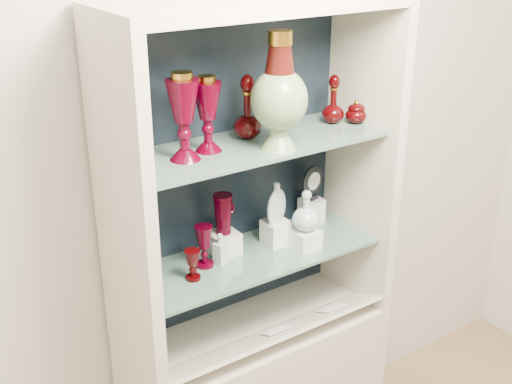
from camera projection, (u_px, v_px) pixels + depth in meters
wall_back at (222, 147)px, 2.31m from camera, size 3.50×0.02×2.80m
cabinet_back_panel at (227, 169)px, 2.32m from camera, size 0.98×0.02×1.15m
cabinet_side_left at (124, 219)px, 1.93m from camera, size 0.04×0.40×1.15m
cabinet_side_right at (361, 158)px, 2.42m from camera, size 0.04×0.40×1.15m
cabinet_top_cap at (256, 4)px, 1.94m from camera, size 1.00×0.40×0.04m
shelf_lower at (253, 256)px, 2.30m from camera, size 0.92×0.34×0.01m
shelf_upper at (253, 145)px, 2.14m from camera, size 0.92×0.34×0.01m
label_ledge at (273, 335)px, 2.31m from camera, size 0.92×0.17×0.09m
label_card_0 at (331, 308)px, 2.44m from camera, size 0.10×0.06×0.03m
label_card_1 at (276, 330)px, 2.31m from camera, size 0.10×0.06×0.03m
pedestal_lamp_left at (184, 117)px, 1.94m from camera, size 0.12×0.12×0.27m
pedestal_lamp_right at (207, 114)px, 2.02m from camera, size 0.09×0.09×0.24m
enamel_urn at (279, 91)px, 2.01m from camera, size 0.23×0.23×0.38m
ruby_decanter_a at (247, 103)px, 2.13m from camera, size 0.12×0.12×0.25m
ruby_decanter_b at (334, 98)px, 2.31m from camera, size 0.09×0.09×0.19m
lidded_bowl at (356, 111)px, 2.33m from camera, size 0.08×0.08×0.09m
cobalt_goblet at (132, 258)px, 2.07m from camera, size 0.09×0.09×0.20m
ruby_goblet_tall at (204, 246)px, 2.19m from camera, size 0.08×0.08×0.15m
ruby_goblet_small at (193, 265)px, 2.12m from camera, size 0.06×0.06×0.11m
riser_ruby_pitcher at (224, 243)px, 2.30m from camera, size 0.10×0.10×0.08m
ruby_pitcher at (223, 214)px, 2.25m from camera, size 0.12×0.10×0.15m
clear_square_bottle at (220, 249)px, 2.22m from camera, size 0.05×0.05×0.12m
riser_flat_flask at (276, 232)px, 2.36m from camera, size 0.09×0.09×0.09m
flat_flask at (277, 202)px, 2.31m from camera, size 0.12×0.08×0.16m
riser_clear_round_decanter at (305, 239)px, 2.33m from camera, size 0.09×0.09×0.07m
clear_round_decanter at (306, 211)px, 2.29m from camera, size 0.13×0.13×0.15m
riser_cameo_medallion at (311, 211)px, 2.53m from camera, size 0.08×0.08×0.10m
cameo_medallion at (312, 182)px, 2.48m from camera, size 0.13×0.07×0.14m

